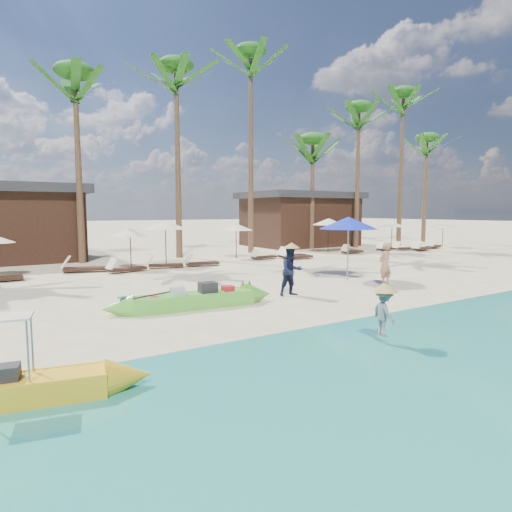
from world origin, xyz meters
TOP-DOWN VIEW (x-y plane):
  - ground at (0.00, 0.00)m, footprint 240.00×240.00m
  - wet_sand_strip at (0.00, -5.00)m, footprint 240.00×4.50m
  - green_canoe at (-2.63, 0.95)m, footprint 5.68×1.07m
  - tourist at (5.17, 0.74)m, footprint 0.64×0.46m
  - vendor_green at (0.88, 0.93)m, footprint 0.87×0.72m
  - vendor_yellow at (-0.59, -4.31)m, footprint 0.52×0.73m
  - blue_umbrella at (4.76, 2.32)m, footprint 2.39×2.39m
  - lounger_4_right at (-4.04, 10.41)m, footprint 2.08×1.09m
  - resort_parasol_5 at (-1.79, 10.42)m, footprint 1.93×1.93m
  - lounger_5_left at (-2.39, 9.34)m, footprint 1.90×0.94m
  - resort_parasol_6 at (0.16, 10.85)m, footprint 2.26×2.26m
  - lounger_6_left at (-0.37, 9.82)m, footprint 1.83×1.10m
  - lounger_6_right at (1.49, 9.56)m, footprint 1.81×0.76m
  - resort_parasol_7 at (4.85, 11.77)m, footprint 2.01×2.01m
  - lounger_7_left at (5.89, 10.48)m, footprint 1.67×0.61m
  - lounger_7_right at (7.67, 10.17)m, footprint 1.83×0.58m
  - resort_parasol_8 at (11.99, 11.70)m, footprint 2.25×2.25m
  - lounger_8_left at (7.56, 9.52)m, footprint 1.92×0.92m
  - resort_parasol_9 at (13.79, 11.64)m, footprint 2.09×2.09m
  - lounger_9_left at (12.69, 10.20)m, footprint 1.66×0.53m
  - lounger_9_right at (16.20, 10.46)m, footprint 1.76×0.78m
  - resort_parasol_10 at (18.15, 11.55)m, footprint 1.97×1.97m
  - lounger_10_left at (17.53, 10.00)m, footprint 1.75×0.71m
  - lounger_10_right at (18.27, 9.02)m, footprint 2.03×0.95m
  - resort_parasol_11 at (22.72, 10.41)m, footprint 1.86×1.86m
  - lounger_11_left at (20.76, 9.85)m, footprint 1.97×1.11m
  - palm_3 at (-3.36, 14.27)m, footprint 2.08×2.08m
  - palm_4 at (2.15, 14.01)m, footprint 2.08×2.08m
  - palm_5 at (7.45, 14.38)m, footprint 2.08×2.08m
  - palm_6 at (12.84, 14.52)m, footprint 2.08×2.08m
  - palm_7 at (16.57, 13.68)m, footprint 2.08×2.08m
  - palm_8 at (21.07, 13.33)m, footprint 2.08×2.08m
  - palm_9 at (26.21, 14.81)m, footprint 2.08×2.08m
  - pavilion_east at (14.00, 17.50)m, footprint 8.80×6.60m

SIDE VIEW (x-z plane):
  - ground at x=0.00m, z-range 0.00..0.00m
  - wet_sand_strip at x=0.00m, z-range 0.00..0.01m
  - lounger_7_left at x=5.89m, z-range -0.09..0.47m
  - lounger_9_left at x=12.69m, z-range -0.09..0.47m
  - lounger_9_right at x=16.20m, z-range -0.10..0.48m
  - lounger_10_left at x=17.53m, z-range -0.10..0.48m
  - lounger_6_left at x=-0.37m, z-range -0.10..0.50m
  - lounger_6_right at x=1.49m, z-range -0.10..0.50m
  - lounger_5_left at x=-2.39m, z-range -0.10..0.52m
  - lounger_7_right at x=7.67m, z-range -0.10..0.52m
  - lounger_8_left at x=7.56m, z-range -0.10..0.52m
  - lounger_11_left at x=20.76m, z-range -0.11..0.53m
  - lounger_10_right at x=18.27m, z-range -0.11..0.55m
  - lounger_4_right at x=-4.04m, z-range -0.11..0.56m
  - green_canoe at x=-2.63m, z-range -0.12..0.60m
  - vendor_yellow at x=-0.59m, z-range 0.18..1.19m
  - tourist at x=5.17m, z-range 0.00..1.63m
  - vendor_green at x=0.88m, z-range 0.00..1.66m
  - resort_parasol_11 at x=22.72m, z-range 0.77..2.69m
  - resort_parasol_5 at x=-1.79m, z-range 0.80..2.78m
  - resort_parasol_10 at x=18.15m, z-range 0.81..2.84m
  - resort_parasol_7 at x=4.85m, z-range 0.83..2.91m
  - resort_parasol_9 at x=13.79m, z-range 0.86..3.02m
  - resort_parasol_8 at x=11.99m, z-range 0.93..3.25m
  - resort_parasol_6 at x=0.16m, z-range 0.93..3.26m
  - pavilion_east at x=14.00m, z-range 0.05..4.35m
  - blue_umbrella at x=4.76m, z-range 1.04..3.61m
  - palm_6 at x=12.84m, z-range 2.79..11.31m
  - palm_9 at x=26.21m, z-range 3.14..12.97m
  - palm_3 at x=-3.36m, z-range 3.32..13.83m
  - palm_7 at x=16.57m, z-range 3.46..14.53m
  - palm_4 at x=2.15m, z-range 3.60..15.30m
  - palm_8 at x=21.07m, z-range 3.83..16.53m
  - palm_5 at x=7.45m, z-range 4.02..17.62m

